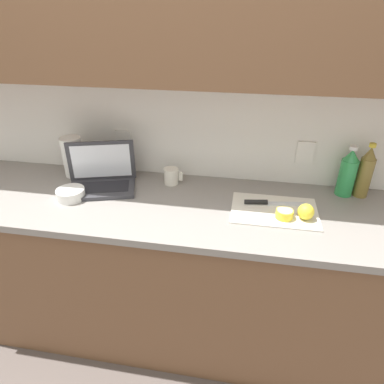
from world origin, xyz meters
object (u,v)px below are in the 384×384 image
object	(u,v)px
laptop	(102,177)
measuring_cup	(172,176)
knife	(265,202)
lemon_whole_beside	(306,212)
bottle_green_soda	(348,173)
lemon_half_cut	(284,214)
cutting_board	(274,211)
paper_towel_roll	(73,157)
bowl_white	(71,194)
bottle_oil_tall	(365,173)

from	to	relation	value
laptop	measuring_cup	xyz separation A→B (m)	(0.35, 0.10, -0.01)
knife	lemon_whole_beside	world-z (taller)	lemon_whole_beside
bottle_green_soda	lemon_half_cut	bearing A→B (deg)	-137.06
cutting_board	paper_towel_roll	world-z (taller)	paper_towel_roll
knife	measuring_cup	xyz separation A→B (m)	(-0.49, 0.15, 0.03)
knife	bowl_white	bearing A→B (deg)	177.07
cutting_board	bottle_green_soda	distance (m)	0.43
lemon_whole_beside	bowl_white	distance (m)	1.12
paper_towel_roll	bowl_white	bearing A→B (deg)	-68.27
bottle_oil_tall	measuring_cup	world-z (taller)	bottle_oil_tall
knife	lemon_half_cut	world-z (taller)	lemon_half_cut
bottle_green_soda	measuring_cup	bearing A→B (deg)	-177.67
lemon_whole_beside	bowl_white	world-z (taller)	lemon_whole_beside
knife	lemon_whole_beside	distance (m)	0.20
knife	cutting_board	bearing A→B (deg)	-54.25
laptop	knife	distance (m)	0.84
bottle_oil_tall	bowl_white	distance (m)	1.45
measuring_cup	bowl_white	xyz separation A→B (m)	(-0.46, -0.24, -0.02)
laptop	bowl_white	world-z (taller)	laptop
bottle_oil_tall	measuring_cup	bearing A→B (deg)	-177.86
laptop	bottle_oil_tall	xyz separation A→B (m)	(1.32, 0.14, 0.07)
laptop	lemon_half_cut	xyz separation A→B (m)	(0.93, -0.15, -0.03)
cutting_board	bottle_green_soda	size ratio (longest dim) A/B	1.53
bottle_green_soda	bottle_oil_tall	bearing A→B (deg)	-0.00
lemon_whole_beside	knife	bearing A→B (deg)	151.05
knife	bottle_green_soda	xyz separation A→B (m)	(0.40, 0.18, 0.10)
bottle_green_soda	measuring_cup	xyz separation A→B (m)	(-0.88, -0.04, -0.08)
laptop	cutting_board	distance (m)	0.89
laptop	knife	world-z (taller)	laptop
lemon_half_cut	bowl_white	xyz separation A→B (m)	(-1.03, 0.01, -0.00)
lemon_half_cut	bottle_oil_tall	world-z (taller)	bottle_oil_tall
laptop	bottle_green_soda	size ratio (longest dim) A/B	1.50
lemon_half_cut	paper_towel_roll	world-z (taller)	paper_towel_roll
lemon_whole_beside	lemon_half_cut	bearing A→B (deg)	-174.80
laptop	cutting_board	bearing A→B (deg)	-22.67
cutting_board	lemon_whole_beside	xyz separation A→B (m)	(0.13, -0.05, 0.04)
cutting_board	bowl_white	distance (m)	0.99
knife	bottle_green_soda	bearing A→B (deg)	15.93
cutting_board	bottle_green_soda	bearing A→B (deg)	33.15
cutting_board	lemon_half_cut	distance (m)	0.08
laptop	knife	size ratio (longest dim) A/B	1.30
cutting_board	bottle_green_soda	xyz separation A→B (m)	(0.35, 0.23, 0.11)
bottle_oil_tall	bowl_white	world-z (taller)	bottle_oil_tall
bottle_green_soda	paper_towel_roll	bearing A→B (deg)	-178.94
bottle_green_soda	cutting_board	bearing A→B (deg)	-146.85
bottle_oil_tall	knife	bearing A→B (deg)	-158.98
knife	bottle_oil_tall	world-z (taller)	bottle_oil_tall
lemon_half_cut	bottle_oil_tall	size ratio (longest dim) A/B	0.28
knife	measuring_cup	distance (m)	0.51
cutting_board	lemon_whole_beside	size ratio (longest dim) A/B	5.49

